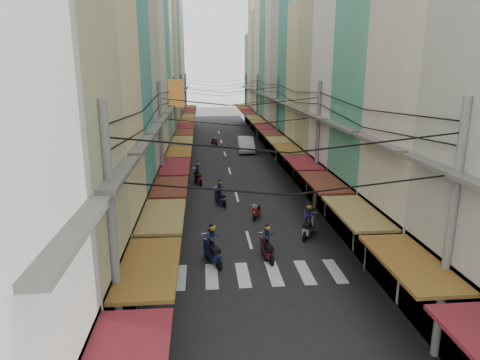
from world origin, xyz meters
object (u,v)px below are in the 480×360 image
white_car (246,152)px  traffic_sign (367,227)px  bicycle (374,243)px  market_umbrella (430,233)px

white_car → traffic_sign: (2.39, -29.28, 2.17)m
white_car → traffic_sign: 29.46m
bicycle → traffic_sign: size_ratio=0.50×
bicycle → white_car: bearing=12.6°
market_umbrella → traffic_sign: traffic_sign is taller
bicycle → market_umbrella: size_ratio=0.57×
white_car → traffic_sign: traffic_sign is taller
white_car → market_umbrella: size_ratio=2.20×
white_car → bicycle: bearing=-78.8°
market_umbrella → traffic_sign: bearing=148.5°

